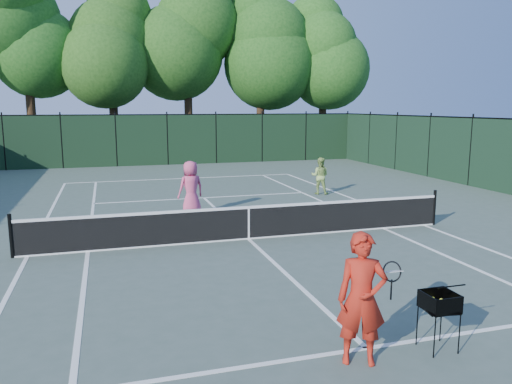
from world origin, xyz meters
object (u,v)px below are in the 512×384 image
object	(u,v)px
player_green	(320,176)
ball_hopper	(440,302)
coach	(362,299)
loose_ball_midcourt	(377,267)
player_pink	(191,188)

from	to	relation	value
player_green	ball_hopper	world-z (taller)	player_green
ball_hopper	coach	bearing A→B (deg)	-170.21
coach	loose_ball_midcourt	size ratio (longest dim) A/B	27.40
ball_hopper	loose_ball_midcourt	xyz separation A→B (m)	(1.06, 3.51, -0.70)
player_pink	coach	bearing A→B (deg)	76.78
loose_ball_midcourt	player_pink	bearing A→B (deg)	114.15
player_pink	ball_hopper	distance (m)	10.41
coach	player_green	bearing A→B (deg)	91.15
ball_hopper	loose_ball_midcourt	world-z (taller)	ball_hopper
coach	player_green	distance (m)	13.57
player_green	loose_ball_midcourt	bearing A→B (deg)	104.40
player_pink	player_green	size ratio (longest dim) A/B	1.19
player_pink	ball_hopper	bearing A→B (deg)	83.79
player_green	loose_ball_midcourt	size ratio (longest dim) A/B	21.97
coach	player_green	size ratio (longest dim) A/B	1.25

